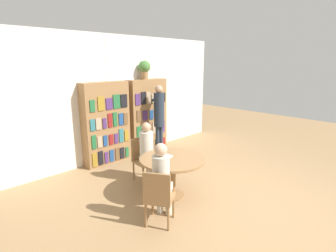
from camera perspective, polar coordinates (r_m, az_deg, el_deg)
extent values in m
plane|color=#9E7A51|center=(4.83, 17.50, -16.27)|extent=(16.00, 16.00, 0.00)
cube|color=silver|center=(6.70, -9.84, 6.18)|extent=(6.40, 0.06, 3.00)
cube|color=white|center=(6.62, -9.97, 13.47)|extent=(0.90, 0.01, 1.10)
cube|color=olive|center=(6.31, -13.32, 0.56)|extent=(1.13, 0.32, 1.93)
cube|color=olive|center=(6.17, -15.66, -7.12)|extent=(0.11, 0.02, 0.32)
cube|color=black|center=(6.24, -14.42, -6.77)|extent=(0.12, 0.02, 0.32)
cube|color=#4C2D6B|center=(6.32, -13.24, -6.70)|extent=(0.09, 0.02, 0.27)
cube|color=navy|center=(6.39, -12.13, -6.34)|extent=(0.11, 0.02, 0.28)
cube|color=brown|center=(6.46, -10.97, -5.98)|extent=(0.11, 0.02, 0.30)
cube|color=black|center=(6.54, -9.95, -5.81)|extent=(0.12, 0.02, 0.27)
cube|color=#236638|center=(6.62, -8.90, -5.62)|extent=(0.09, 0.02, 0.25)
cube|color=#236638|center=(6.04, -15.82, -3.41)|extent=(0.10, 0.02, 0.31)
cube|color=tan|center=(6.12, -14.62, -3.39)|extent=(0.11, 0.02, 0.26)
cube|color=navy|center=(6.19, -13.47, -3.15)|extent=(0.10, 0.02, 0.25)
cube|color=maroon|center=(6.26, -12.28, -2.91)|extent=(0.10, 0.02, 0.24)
cube|color=#4C2D6B|center=(6.34, -11.21, -2.69)|extent=(0.10, 0.02, 0.24)
cube|color=#2D707A|center=(6.40, -10.12, -2.05)|extent=(0.12, 0.02, 0.33)
cube|color=olive|center=(6.49, -9.01, -2.05)|extent=(0.11, 0.02, 0.27)
cube|color=#2D707A|center=(5.94, -16.09, 0.18)|extent=(0.11, 0.02, 0.25)
cube|color=tan|center=(6.01, -14.90, 0.45)|extent=(0.13, 0.02, 0.26)
cube|color=#4C2D6B|center=(6.08, -13.64, 0.56)|extent=(0.09, 0.02, 0.24)
cube|color=maroon|center=(6.15, -12.51, 1.18)|extent=(0.10, 0.02, 0.32)
cube|color=#236638|center=(6.22, -11.43, 1.41)|extent=(0.11, 0.02, 0.33)
cube|color=navy|center=(6.31, -10.19, 1.46)|extent=(0.12, 0.02, 0.29)
cube|color=brown|center=(6.39, -9.20, 1.60)|extent=(0.11, 0.02, 0.28)
cube|color=#236638|center=(5.87, -16.14, 4.21)|extent=(0.12, 0.02, 0.26)
cube|color=olive|center=(5.97, -14.42, 4.74)|extent=(0.15, 0.02, 0.31)
cube|color=#4C2D6B|center=(6.08, -12.67, 4.73)|extent=(0.17, 0.02, 0.26)
cube|color=#236638|center=(6.18, -11.13, 5.26)|extent=(0.18, 0.02, 0.32)
cube|color=black|center=(6.29, -9.59, 5.41)|extent=(0.18, 0.02, 0.31)
cube|color=olive|center=(7.02, -4.56, 2.24)|extent=(1.13, 0.32, 1.93)
cube|color=#2D707A|center=(6.84, -6.20, -4.89)|extent=(0.17, 0.02, 0.24)
cube|color=tan|center=(6.96, -4.83, -4.34)|extent=(0.12, 0.02, 0.29)
cube|color=brown|center=(7.10, -3.53, -4.13)|extent=(0.13, 0.02, 0.25)
cube|color=#236638|center=(7.23, -2.26, -3.76)|extent=(0.16, 0.02, 0.25)
cube|color=maroon|center=(7.36, -1.16, -3.48)|extent=(0.17, 0.02, 0.24)
cube|color=#236638|center=(6.73, -6.16, -1.29)|extent=(0.18, 0.02, 0.29)
cube|color=#4C2D6B|center=(6.89, -4.37, -0.73)|extent=(0.14, 0.02, 0.33)
cube|color=tan|center=(7.05, -2.80, -0.33)|extent=(0.19, 0.02, 0.33)
cube|color=#4C2D6B|center=(7.22, -1.31, -0.05)|extent=(0.18, 0.02, 0.32)
cube|color=brown|center=(6.62, -6.37, 2.19)|extent=(0.12, 0.02, 0.29)
cube|color=#4C2D6B|center=(6.75, -5.02, 2.29)|extent=(0.15, 0.02, 0.26)
cube|color=navy|center=(6.89, -3.62, 2.48)|extent=(0.12, 0.02, 0.24)
cube|color=olive|center=(7.02, -2.36, 2.79)|extent=(0.13, 0.02, 0.26)
cube|color=#2D707A|center=(7.15, -1.20, 2.94)|extent=(0.12, 0.02, 0.24)
cube|color=#4C2D6B|center=(6.54, -6.59, 5.74)|extent=(0.15, 0.02, 0.29)
cube|color=black|center=(6.65, -5.37, 6.04)|extent=(0.14, 0.02, 0.32)
cube|color=tan|center=(6.75, -4.28, 6.12)|extent=(0.14, 0.02, 0.30)
cube|color=tan|center=(6.87, -3.15, 6.01)|extent=(0.14, 0.02, 0.24)
cube|color=brown|center=(6.98, -2.08, 6.52)|extent=(0.12, 0.02, 0.33)
cube|color=black|center=(7.10, -1.01, 6.29)|extent=(0.12, 0.02, 0.24)
cylinder|color=#997047|center=(6.85, -5.10, 10.91)|extent=(0.18, 0.18, 0.20)
sphere|color=#4C7F3D|center=(6.84, -5.14, 12.76)|extent=(0.30, 0.30, 0.30)
cylinder|color=olive|center=(4.93, 0.92, -14.73)|extent=(0.44, 0.44, 0.03)
cylinder|color=olive|center=(4.78, 0.94, -11.13)|extent=(0.12, 0.12, 0.65)
cylinder|color=olive|center=(4.64, 0.96, -7.25)|extent=(1.15, 1.15, 0.04)
cube|color=olive|center=(4.03, -1.75, -15.38)|extent=(0.55, 0.55, 0.04)
cube|color=olive|center=(3.77, -2.52, -13.43)|extent=(0.24, 0.36, 0.45)
cylinder|color=olive|center=(4.32, -3.38, -16.49)|extent=(0.04, 0.04, 0.39)
cylinder|color=olive|center=(4.25, 1.22, -17.06)|extent=(0.04, 0.04, 0.39)
cylinder|color=olive|center=(4.05, -4.85, -18.84)|extent=(0.04, 0.04, 0.39)
cylinder|color=olive|center=(3.97, 0.10, -19.52)|extent=(0.04, 0.04, 0.39)
cube|color=olive|center=(5.36, -5.02, -7.74)|extent=(0.43, 0.43, 0.04)
cube|color=olive|center=(5.42, -6.19, -4.78)|extent=(0.40, 0.06, 0.45)
cylinder|color=olive|center=(5.41, -2.42, -9.93)|extent=(0.04, 0.04, 0.39)
cylinder|color=olive|center=(5.23, -5.41, -10.87)|extent=(0.04, 0.04, 0.39)
cylinder|color=olive|center=(5.66, -4.57, -8.85)|extent=(0.04, 0.04, 0.39)
cylinder|color=olive|center=(5.49, -7.48, -9.69)|extent=(0.04, 0.04, 0.39)
cube|color=beige|center=(5.23, -4.14, -7.36)|extent=(0.29, 0.34, 0.12)
cylinder|color=beige|center=(5.18, -4.72, -3.92)|extent=(0.27, 0.27, 0.50)
sphere|color=tan|center=(5.09, -4.80, -0.24)|extent=(0.19, 0.19, 0.19)
cylinder|color=beige|center=(5.29, -2.69, -10.27)|extent=(0.10, 0.10, 0.43)
cylinder|color=beige|center=(5.21, -4.01, -10.70)|extent=(0.10, 0.10, 0.43)
cube|color=beige|center=(4.12, -1.23, -13.49)|extent=(0.41, 0.39, 0.12)
cylinder|color=beige|center=(3.91, -1.56, -9.98)|extent=(0.26, 0.26, 0.50)
sphere|color=tan|center=(3.78, -1.59, -5.18)|extent=(0.19, 0.19, 0.19)
cylinder|color=beige|center=(4.36, -1.77, -15.91)|extent=(0.10, 0.10, 0.43)
cylinder|color=beige|center=(4.33, 0.13, -16.14)|extent=(0.10, 0.10, 0.43)
cylinder|color=#232D3D|center=(6.73, -2.28, -3.30)|extent=(0.10, 0.10, 0.78)
cylinder|color=#232D3D|center=(6.81, -1.55, -3.10)|extent=(0.10, 0.10, 0.78)
cylinder|color=#232D3D|center=(6.58, -1.97, 3.54)|extent=(0.26, 0.26, 0.84)
sphere|color=tan|center=(6.50, -2.01, 8.02)|extent=(0.19, 0.19, 0.19)
cylinder|color=#232D3D|center=(6.78, -2.93, 5.64)|extent=(0.07, 0.30, 0.07)
cube|color=silver|center=(4.66, -0.78, -6.71)|extent=(0.24, 0.18, 0.03)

